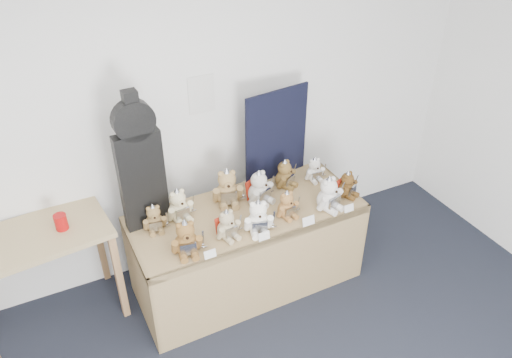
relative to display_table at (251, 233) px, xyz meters
name	(u,v)px	position (x,y,z in m)	size (l,w,h in m)	color
room_shell	(202,95)	(-0.10, 0.64, 0.91)	(6.00, 6.00, 6.00)	silver
display_table	(251,233)	(0.00, 0.00, 0.00)	(1.78, 0.76, 0.74)	olive
side_table	(37,250)	(-1.48, 0.36, 0.12)	(1.05, 0.66, 0.83)	tan
guitar_case	(140,164)	(-0.71, 0.27, 0.67)	(0.32, 0.11, 1.05)	black
navy_board	(276,135)	(0.42, 0.41, 0.55)	(0.58, 0.02, 0.78)	black
red_cup	(61,222)	(-1.29, 0.35, 0.31)	(0.09, 0.09, 0.12)	#AB0B0C
teddy_front_far_left	(186,239)	(-0.56, -0.17, 0.28)	(0.24, 0.21, 0.29)	brown
teddy_front_left	(227,225)	(-0.25, -0.13, 0.26)	(0.21, 0.19, 0.25)	tan
teddy_front_centre	(258,218)	(-0.02, -0.17, 0.27)	(0.24, 0.22, 0.29)	white
teddy_front_right	(287,205)	(0.25, -0.10, 0.25)	(0.20, 0.17, 0.24)	olive
teddy_front_far_right	(329,195)	(0.58, -0.16, 0.28)	(0.25, 0.23, 0.30)	silver
teddy_front_end	(347,185)	(0.80, -0.08, 0.25)	(0.20, 0.19, 0.24)	#553A1D
teddy_back_left	(179,206)	(-0.48, 0.21, 0.27)	(0.24, 0.20, 0.28)	beige
teddy_back_centre_left	(227,188)	(-0.08, 0.24, 0.29)	(0.27, 0.24, 0.33)	#A38251
teddy_back_centre_right	(259,188)	(0.14, 0.15, 0.28)	(0.25, 0.24, 0.30)	beige
teddy_back_right	(285,175)	(0.42, 0.25, 0.26)	(0.22, 0.21, 0.26)	brown
teddy_back_end	(314,170)	(0.69, 0.22, 0.25)	(0.18, 0.15, 0.23)	white
teddy_back_far_left	(154,219)	(-0.68, 0.17, 0.25)	(0.19, 0.16, 0.23)	olive
entry_card_a	(210,254)	(-0.44, -0.29, 0.19)	(0.08, 0.00, 0.06)	silver
entry_card_b	(264,236)	(-0.03, -0.28, 0.19)	(0.09, 0.00, 0.06)	silver
entry_card_c	(309,221)	(0.33, -0.28, 0.20)	(0.10, 0.00, 0.07)	silver
entry_card_d	(349,208)	(0.69, -0.27, 0.19)	(0.08, 0.00, 0.06)	silver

